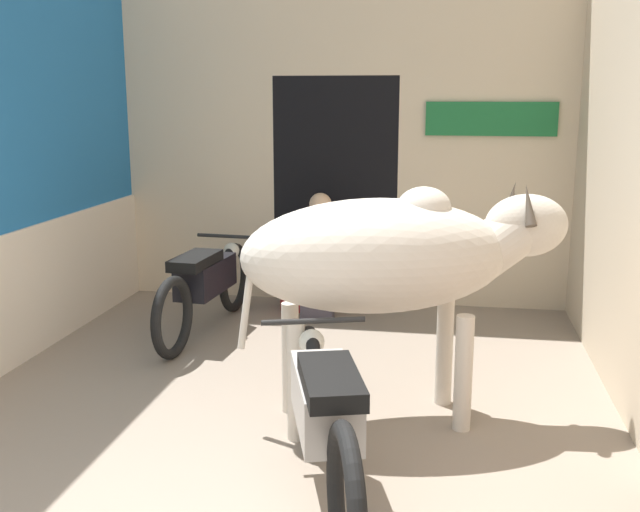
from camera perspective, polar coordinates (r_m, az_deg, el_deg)
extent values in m
cube|color=silver|center=(5.94, -23.08, -3.51)|extent=(0.03, 4.76, 1.02)
cube|color=beige|center=(7.71, -8.81, 5.20)|extent=(1.49, 0.18, 2.19)
cube|color=beige|center=(7.31, 12.34, 4.69)|extent=(1.62, 0.18, 2.19)
cube|color=black|center=(7.74, 1.64, 5.37)|extent=(1.22, 0.90, 2.19)
cube|color=#196633|center=(7.15, 12.90, 10.15)|extent=(1.19, 0.03, 0.31)
ellipsoid|color=beige|center=(4.53, 4.30, 0.03)|extent=(1.79, 1.18, 0.70)
ellipsoid|color=beige|center=(4.54, 7.92, 3.65)|extent=(0.40, 0.38, 0.26)
cylinder|color=beige|center=(4.72, 13.33, 0.92)|extent=(0.54, 0.45, 0.46)
ellipsoid|color=beige|center=(4.77, 15.44, 2.26)|extent=(0.60, 0.47, 0.39)
cylinder|color=beige|center=(4.50, -5.55, -3.09)|extent=(0.14, 0.08, 0.65)
cylinder|color=beige|center=(5.03, 9.45, -7.16)|extent=(0.11, 0.11, 0.73)
cylinder|color=beige|center=(4.67, 10.87, -8.77)|extent=(0.11, 0.11, 0.73)
cylinder|color=beige|center=(4.85, -2.28, -7.75)|extent=(0.11, 0.11, 0.73)
cylinder|color=beige|center=(4.47, -1.83, -9.51)|extent=(0.11, 0.11, 0.73)
cone|color=#473D33|center=(4.85, 14.39, 4.22)|extent=(0.12, 0.18, 0.26)
cone|color=#473D33|center=(4.61, 15.61, 3.74)|extent=(0.12, 0.18, 0.26)
torus|color=black|center=(3.27, 1.96, -18.41)|extent=(0.28, 0.69, 0.70)
torus|color=black|center=(4.44, -0.71, -9.83)|extent=(0.28, 0.69, 0.70)
cube|color=#9E9993|center=(3.77, 0.40, -10.93)|extent=(0.48, 0.77, 0.28)
cube|color=black|center=(3.52, 0.82, -9.48)|extent=(0.42, 0.63, 0.09)
cylinder|color=black|center=(4.16, -0.51, -4.98)|extent=(0.56, 0.20, 0.03)
sphere|color=silver|center=(4.30, -0.65, -6.58)|extent=(0.15, 0.15, 0.15)
torus|color=black|center=(5.92, -11.17, -4.62)|extent=(0.13, 0.66, 0.65)
torus|color=black|center=(7.11, -6.56, -1.64)|extent=(0.13, 0.66, 0.65)
cube|color=black|center=(6.46, -8.70, -1.53)|extent=(0.34, 0.76, 0.28)
cube|color=black|center=(6.25, -9.47, -0.34)|extent=(0.31, 0.61, 0.09)
cylinder|color=black|center=(6.88, -7.08, 1.50)|extent=(0.58, 0.08, 0.03)
sphere|color=silver|center=(7.00, -6.77, 0.40)|extent=(0.15, 0.15, 0.15)
cube|color=#3D3842|center=(6.79, -0.20, -3.19)|extent=(0.30, 0.14, 0.43)
cube|color=#3D3842|center=(6.81, -0.07, -0.86)|extent=(0.30, 0.32, 0.11)
cube|color=navy|center=(6.83, 0.03, 1.19)|extent=(0.42, 0.20, 0.47)
sphere|color=tan|center=(6.78, 0.03, 3.97)|extent=(0.20, 0.20, 0.20)
cylinder|color=red|center=(7.14, -1.99, -2.58)|extent=(0.26, 0.26, 0.39)
cylinder|color=red|center=(7.09, -2.01, -0.92)|extent=(0.38, 0.38, 0.04)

